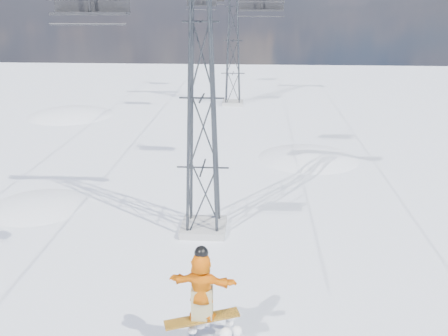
{
  "coord_description": "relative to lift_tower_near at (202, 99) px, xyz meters",
  "views": [
    {
      "loc": [
        2.81,
        -10.37,
        9.14
      ],
      "look_at": [
        1.86,
        4.52,
        3.96
      ],
      "focal_mm": 40.0,
      "sensor_mm": 36.0,
      "label": 1
    }
  ],
  "objects": [
    {
      "name": "lift_chair_mid",
      "position": [
        2.2,
        7.07,
        3.21
      ],
      "size": [
        2.19,
        0.63,
        2.71
      ],
      "color": "black",
      "rests_on": "ground"
    },
    {
      "name": "snow_terrain",
      "position": [
        -5.57,
        13.24,
        -15.06
      ],
      "size": [
        39.0,
        37.0,
        22.0
      ],
      "color": "white",
      "rests_on": "ground"
    },
    {
      "name": "lift_tower_near",
      "position": [
        0.0,
        0.0,
        0.0
      ],
      "size": [
        5.2,
        1.8,
        11.43
      ],
      "color": "#999999",
      "rests_on": "ground"
    },
    {
      "name": "lift_tower_far",
      "position": [
        0.0,
        25.0,
        0.0
      ],
      "size": [
        5.2,
        1.8,
        11.43
      ],
      "color": "#999999",
      "rests_on": "ground"
    },
    {
      "name": "lift_chair_near",
      "position": [
        -2.2,
        -5.41,
        3.44
      ],
      "size": [
        1.96,
        0.56,
        2.42
      ],
      "color": "black",
      "rests_on": "ground"
    },
    {
      "name": "lift_chair_far",
      "position": [
        -2.2,
        20.8,
        3.16
      ],
      "size": [
        2.24,
        0.64,
        2.77
      ],
      "color": "black",
      "rests_on": "ground"
    }
  ]
}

